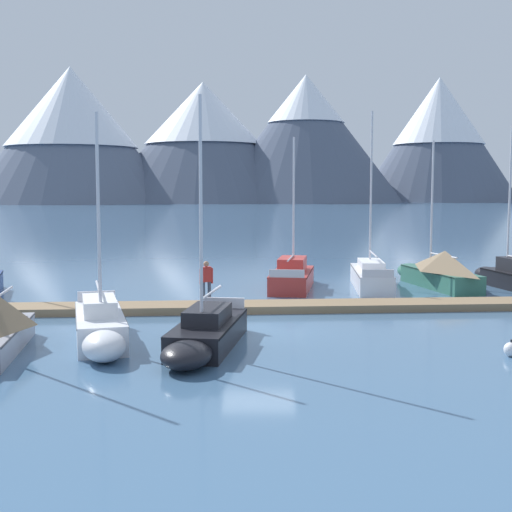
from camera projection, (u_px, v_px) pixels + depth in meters
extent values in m
plane|color=#426689|center=(257.00, 331.00, 23.78)|extent=(700.00, 700.00, 0.00)
cone|color=slate|center=(69.00, 135.00, 225.51)|extent=(68.86, 68.86, 43.92)
cone|color=white|center=(68.00, 107.00, 224.63)|extent=(42.96, 42.96, 26.10)
cone|color=#4C566B|center=(201.00, 142.00, 238.11)|extent=(73.46, 73.46, 40.88)
cone|color=white|center=(201.00, 113.00, 237.14)|extent=(40.23, 40.23, 21.32)
cone|color=#4C566B|center=(303.00, 139.00, 235.55)|extent=(66.27, 66.27, 42.91)
cone|color=white|center=(304.00, 99.00, 234.23)|extent=(26.33, 26.33, 16.23)
cone|color=#4C566B|center=(436.00, 140.00, 248.29)|extent=(56.86, 56.86, 44.05)
cone|color=white|center=(437.00, 111.00, 247.30)|extent=(32.42, 32.42, 23.92)
cube|color=#846B4C|center=(256.00, 307.00, 27.74)|extent=(28.53, 3.85, 0.30)
cylinder|color=#38383D|center=(258.00, 311.00, 26.99)|extent=(27.29, 2.21, 0.24)
cylinder|color=#38383D|center=(255.00, 304.00, 28.50)|extent=(27.29, 2.21, 0.24)
cube|color=white|center=(97.00, 327.00, 22.18)|extent=(2.68, 5.15, 0.91)
ellipsoid|color=white|center=(102.00, 346.00, 19.51)|extent=(1.64, 2.01, 0.87)
cube|color=slate|center=(97.00, 314.00, 22.14)|extent=(2.69, 5.07, 0.06)
cylinder|color=silver|center=(96.00, 217.00, 20.92)|extent=(0.10, 0.10, 6.25)
cylinder|color=silver|center=(96.00, 287.00, 22.56)|extent=(0.84, 2.85, 0.08)
cube|color=white|center=(97.00, 306.00, 21.99)|extent=(1.55, 2.41, 0.51)
cube|color=silver|center=(94.00, 296.00, 24.42)|extent=(1.28, 0.43, 0.36)
cube|color=black|center=(206.00, 333.00, 21.53)|extent=(2.32, 5.14, 0.78)
ellipsoid|color=black|center=(184.00, 355.00, 18.75)|extent=(1.64, 2.13, 0.74)
cube|color=black|center=(206.00, 322.00, 21.49)|extent=(2.35, 5.05, 0.06)
cylinder|color=silver|center=(198.00, 213.00, 20.21)|extent=(0.10, 0.10, 6.81)
cylinder|color=silver|center=(209.00, 292.00, 21.86)|extent=(0.49, 2.82, 0.08)
cube|color=black|center=(205.00, 315.00, 21.34)|extent=(1.45, 2.37, 0.46)
cube|color=silver|center=(221.00, 303.00, 23.83)|extent=(1.46, 0.31, 0.36)
cube|color=#B2332D|center=(290.00, 280.00, 33.56)|extent=(2.49, 5.29, 0.88)
ellipsoid|color=#B2332D|center=(295.00, 273.00, 36.29)|extent=(1.68, 1.53, 0.84)
cube|color=#501614|center=(290.00, 272.00, 33.52)|extent=(2.52, 5.20, 0.06)
cylinder|color=silver|center=(291.00, 204.00, 33.82)|extent=(0.10, 0.10, 6.47)
cylinder|color=silver|center=(288.00, 258.00, 32.71)|extent=(0.48, 2.74, 0.08)
cube|color=#C03A35|center=(290.00, 264.00, 33.61)|extent=(1.56, 2.45, 0.65)
cube|color=silver|center=(285.00, 274.00, 31.07)|extent=(1.59, 0.33, 0.36)
cube|color=silver|center=(369.00, 279.00, 33.74)|extent=(1.93, 6.06, 0.93)
ellipsoid|color=silver|center=(362.00, 271.00, 37.04)|extent=(1.44, 2.01, 0.88)
cube|color=slate|center=(369.00, 271.00, 33.70)|extent=(1.96, 5.94, 0.06)
cylinder|color=silver|center=(369.00, 190.00, 33.98)|extent=(0.10, 0.10, 7.70)
cylinder|color=silver|center=(371.00, 254.00, 32.73)|extent=(0.27, 3.11, 0.08)
cube|color=white|center=(369.00, 265.00, 33.82)|extent=(1.26, 2.75, 0.44)
cube|color=silver|center=(376.00, 273.00, 30.79)|extent=(1.41, 0.19, 0.36)
cube|color=#336B56|center=(438.00, 279.00, 34.02)|extent=(2.81, 5.93, 0.89)
ellipsoid|color=#336B56|center=(409.00, 271.00, 37.13)|extent=(1.76, 2.29, 0.84)
cube|color=#163027|center=(438.00, 271.00, 33.98)|extent=(2.82, 5.82, 0.06)
cylinder|color=silver|center=(430.00, 205.00, 34.67)|extent=(0.10, 0.10, 6.35)
cylinder|color=silver|center=(441.00, 255.00, 33.64)|extent=(0.66, 2.58, 0.08)
pyramid|color=#7A664C|center=(442.00, 261.00, 33.51)|extent=(2.79, 4.87, 0.99)
ellipsoid|color=black|center=(485.00, 274.00, 36.05)|extent=(1.47, 2.05, 0.79)
cylinder|color=silver|center=(507.00, 198.00, 33.95)|extent=(0.10, 0.10, 7.11)
cylinder|color=#384256|center=(201.00, 293.00, 27.63)|extent=(0.14, 0.14, 0.86)
cylinder|color=#384256|center=(207.00, 292.00, 27.75)|extent=(0.14, 0.14, 0.86)
cube|color=#B22823|center=(204.00, 274.00, 27.62)|extent=(0.44, 0.38, 0.60)
sphere|color=#A37556|center=(204.00, 264.00, 27.58)|extent=(0.22, 0.22, 0.22)
cylinder|color=#B22823|center=(198.00, 276.00, 27.50)|extent=(0.09, 0.09, 0.62)
cylinder|color=#B22823|center=(210.00, 276.00, 27.75)|extent=(0.09, 0.09, 0.62)
sphere|color=white|center=(508.00, 349.00, 20.19)|extent=(0.43, 0.43, 0.43)
cylinder|color=#262628|center=(509.00, 341.00, 20.16)|extent=(0.06, 0.06, 0.08)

